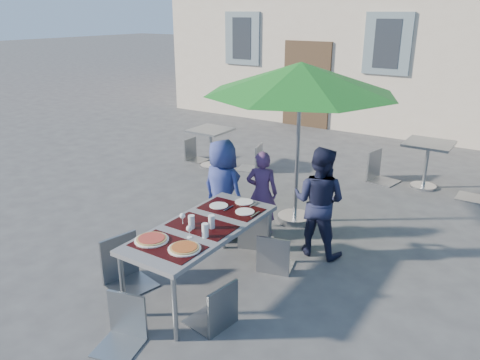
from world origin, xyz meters
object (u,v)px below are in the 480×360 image
Objects in this scene: bg_chair_r_0 at (254,142)px; bg_chair_l_1 at (381,148)px; child_2 at (319,202)px; chair_5 at (119,295)px; pizza_near_right at (184,248)px; bg_chair_l_0 at (193,137)px; patio_umbrella at (301,79)px; cafe_table_1 at (427,155)px; child_1 at (262,193)px; child_0 at (223,189)px; chair_2 at (275,231)px; cafe_table_0 at (211,141)px; dining_table at (202,231)px; pizza_near_left at (152,239)px; chair_0 at (219,203)px; chair_3 at (122,234)px; chair_4 at (215,279)px; chair_1 at (255,208)px.

bg_chair_r_0 is 0.91× the size of bg_chair_l_1.
bg_chair_r_0 is at bearing -161.85° from bg_chair_l_1.
child_2 reaches higher than chair_5.
bg_chair_l_0 is (-3.25, 4.18, -0.28)m from pizza_near_right.
patio_umbrella is 3.21× the size of cafe_table_1.
child_1 is 1.60m from patio_umbrella.
child_1 is 0.84× the size of child_2.
child_0 is 1.43× the size of bg_chair_r_0.
child_2 is 3.24m from cafe_table_1.
child_0 is 1.52× the size of chair_2.
cafe_table_0 is at bearing -63.45° from child_1.
child_2 is 1.57× the size of chair_2.
dining_table is 1.57× the size of child_1.
child_0 is (-0.74, 1.68, -0.09)m from pizza_near_right.
child_1 reaches higher than chair_2.
chair_0 is (-0.37, 1.65, -0.28)m from pizza_near_left.
cafe_table_1 is at bearing 14.97° from bg_chair_r_0.
chair_3 is at bearing 135.05° from chair_5.
chair_4 is (1.11, -1.59, 0.04)m from chair_0.
dining_table is 1.95× the size of bg_chair_r_0.
chair_4 reaches higher than cafe_table_1.
dining_table is at bearing -62.11° from chair_0.
child_1 is at bearing 108.93° from chair_4.
pizza_near_right is (0.39, 0.04, -0.00)m from pizza_near_left.
child_1 reaches higher than chair_5.
child_2 reaches higher than child_0.
cafe_table_0 is (-2.51, 3.51, -0.17)m from dining_table.
pizza_near_right is 0.31× the size of chair_3.
bg_chair_l_0 reaches higher than cafe_table_0.
chair_2 is at bearing -90.52° from bg_chair_l_1.
cafe_table_0 is 0.93× the size of cafe_table_1.
child_2 reaches higher than cafe_table_1.
chair_4 is 0.88m from chair_5.
child_2 reaches higher than pizza_near_left.
chair_1 is 3.72m from cafe_table_1.
chair_0 is 1.00× the size of bg_chair_l_0.
bg_chair_l_0 is at bearing 127.89° from pizza_near_right.
cafe_table_0 is 0.59m from bg_chair_l_0.
pizza_near_left is 4.61m from bg_chair_r_0.
chair_2 is 1.00× the size of chair_5.
pizza_near_right is 0.24× the size of child_0.
bg_chair_l_0 is at bearing -167.87° from cafe_table_1.
chair_5 is (-0.54, -1.90, -0.00)m from chair_2.
chair_0 is 1.04× the size of cafe_table_1.
chair_0 is at bearing 117.89° from dining_table.
chair_4 is 1.02× the size of chair_5.
child_1 is 0.43m from chair_1.
child_0 is (-0.56, 1.17, -0.02)m from dining_table.
bg_chair_r_0 is at bearing 108.90° from pizza_near_left.
bg_chair_l_1 is at bearing 18.72° from cafe_table_0.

